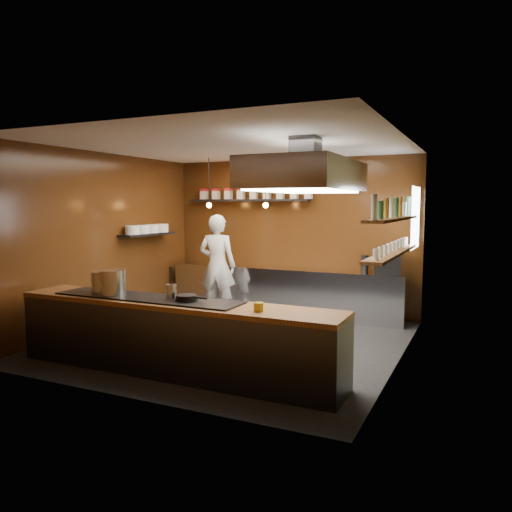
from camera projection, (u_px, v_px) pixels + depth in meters
The scene contains 26 objects.
floor at pixel (233, 341), 7.74m from camera, with size 5.00×5.00×0.00m, color black.
back_wall at pixel (291, 236), 9.84m from camera, with size 5.00×5.00×0.00m, color #38180A.
left_wall at pixel (105, 240), 8.64m from camera, with size 5.00×5.00×0.00m, color #38180A.
right_wall at pixel (401, 252), 6.54m from camera, with size 5.00×5.00×0.00m, color #4E4B2C.
ceiling at pixel (232, 145), 7.43m from camera, with size 5.00×5.00×0.00m, color silver.
window_pane at pixel (416, 218), 8.05m from camera, with size 1.00×1.00×0.00m, color white.
prep_counter at pixel (285, 291), 9.65m from camera, with size 4.60×0.65×0.90m, color silver.
pass_counter at pixel (173, 337), 6.25m from camera, with size 4.40×0.72×0.94m.
tin_shelf at pixel (247, 200), 10.02m from camera, with size 2.60×0.26×0.04m, color black.
plate_shelf at pixel (148, 234), 9.47m from camera, with size 0.30×1.40×0.04m, color black.
bottle_shelf_upper at pixel (394, 219), 6.83m from camera, with size 0.26×2.80×0.04m, color brown.
bottle_shelf_lower at pixel (393, 253), 6.88m from camera, with size 0.26×2.80×0.04m, color brown.
extractor_hood at pixel (305, 175), 6.58m from camera, with size 1.20×2.00×0.72m.
pendant_left at pixel (209, 203), 9.64m from camera, with size 0.10×0.10×0.95m.
pendant_right at pixel (266, 202), 9.14m from camera, with size 0.10×0.10×0.95m.
storage_tins at pixel (254, 194), 9.94m from camera, with size 2.43×0.13×0.22m.
plate_stacks at pixel (148, 229), 9.45m from camera, with size 0.26×1.16×0.16m.
bottles at pixel (394, 209), 6.82m from camera, with size 0.06×2.66×0.24m.
wine_glasses at pixel (393, 247), 6.87m from camera, with size 0.07×2.37×0.13m.
stockpot_large at pixel (112, 282), 6.51m from camera, with size 0.34×0.34×0.33m, color silver.
stockpot_small at pixel (103, 282), 6.65m from camera, with size 0.31×0.31×0.29m, color silver.
utensil_crock at pixel (171, 291), 6.26m from camera, with size 0.14×0.14×0.18m, color silver.
frying_pan at pixel (187, 298), 6.12m from camera, with size 0.45×0.28×0.07m.
butter_jar at pixel (259, 307), 5.60m from camera, with size 0.11×0.11×0.10m, color gold.
espresso_machine at pixel (387, 261), 8.78m from camera, with size 0.44×0.41×0.44m, color black.
chef at pixel (217, 265), 9.42m from camera, with size 0.71×0.46×1.93m, color silver.
Camera 1 is at (3.52, -6.71, 2.12)m, focal length 35.00 mm.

